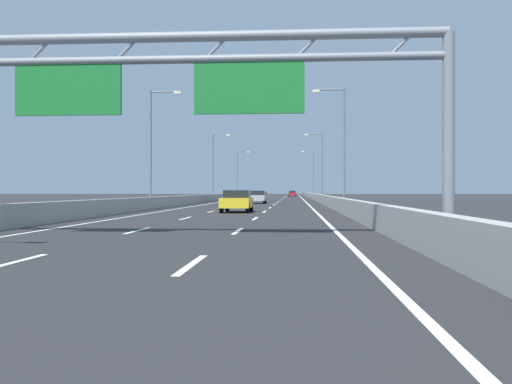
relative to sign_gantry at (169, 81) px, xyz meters
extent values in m
plane|color=#262628|center=(0.10, 81.05, -4.84)|extent=(260.00, 260.00, 0.00)
cube|color=white|center=(-1.70, -6.45, -4.84)|extent=(0.16, 3.00, 0.01)
cube|color=white|center=(-1.70, 2.55, -4.84)|extent=(0.16, 3.00, 0.01)
cube|color=white|center=(-1.70, 11.55, -4.84)|extent=(0.16, 3.00, 0.01)
cube|color=white|center=(-1.70, 20.55, -4.84)|extent=(0.16, 3.00, 0.01)
cube|color=white|center=(-1.70, 29.55, -4.84)|extent=(0.16, 3.00, 0.01)
cube|color=white|center=(-1.70, 38.55, -4.84)|extent=(0.16, 3.00, 0.01)
cube|color=white|center=(-1.70, 47.55, -4.84)|extent=(0.16, 3.00, 0.01)
cube|color=white|center=(-1.70, 56.55, -4.84)|extent=(0.16, 3.00, 0.01)
cube|color=white|center=(-1.70, 65.55, -4.84)|extent=(0.16, 3.00, 0.01)
cube|color=white|center=(-1.70, 74.55, -4.84)|extent=(0.16, 3.00, 0.01)
cube|color=white|center=(-1.70, 83.55, -4.84)|extent=(0.16, 3.00, 0.01)
cube|color=white|center=(-1.70, 92.55, -4.84)|extent=(0.16, 3.00, 0.01)
cube|color=white|center=(-1.70, 101.55, -4.84)|extent=(0.16, 3.00, 0.01)
cube|color=white|center=(-1.70, 110.55, -4.84)|extent=(0.16, 3.00, 0.01)
cube|color=white|center=(-1.70, 119.55, -4.84)|extent=(0.16, 3.00, 0.01)
cube|color=white|center=(-1.70, 128.55, -4.84)|extent=(0.16, 3.00, 0.01)
cube|color=white|center=(-1.70, 137.55, -4.84)|extent=(0.16, 3.00, 0.01)
cube|color=white|center=(1.90, -6.45, -4.84)|extent=(0.16, 3.00, 0.01)
cube|color=white|center=(1.90, 2.55, -4.84)|extent=(0.16, 3.00, 0.01)
cube|color=white|center=(1.90, 11.55, -4.84)|extent=(0.16, 3.00, 0.01)
cube|color=white|center=(1.90, 20.55, -4.84)|extent=(0.16, 3.00, 0.01)
cube|color=white|center=(1.90, 29.55, -4.84)|extent=(0.16, 3.00, 0.01)
cube|color=white|center=(1.90, 38.55, -4.84)|extent=(0.16, 3.00, 0.01)
cube|color=white|center=(1.90, 47.55, -4.84)|extent=(0.16, 3.00, 0.01)
cube|color=white|center=(1.90, 56.55, -4.84)|extent=(0.16, 3.00, 0.01)
cube|color=white|center=(1.90, 65.55, -4.84)|extent=(0.16, 3.00, 0.01)
cube|color=white|center=(1.90, 74.55, -4.84)|extent=(0.16, 3.00, 0.01)
cube|color=white|center=(1.90, 83.55, -4.84)|extent=(0.16, 3.00, 0.01)
cube|color=white|center=(1.90, 92.55, -4.84)|extent=(0.16, 3.00, 0.01)
cube|color=white|center=(1.90, 101.55, -4.84)|extent=(0.16, 3.00, 0.01)
cube|color=white|center=(1.90, 110.55, -4.84)|extent=(0.16, 3.00, 0.01)
cube|color=white|center=(1.90, 119.55, -4.84)|extent=(0.16, 3.00, 0.01)
cube|color=white|center=(1.90, 128.55, -4.84)|extent=(0.16, 3.00, 0.01)
cube|color=white|center=(1.90, 137.55, -4.84)|extent=(0.16, 3.00, 0.01)
cube|color=white|center=(-5.15, 69.05, -4.84)|extent=(0.16, 176.00, 0.01)
cube|color=white|center=(5.35, 69.05, -4.84)|extent=(0.16, 176.00, 0.01)
cube|color=#9E9E99|center=(-6.80, 91.05, -4.37)|extent=(0.45, 220.00, 0.95)
cube|color=#9E9E99|center=(7.00, 91.05, -4.37)|extent=(0.45, 220.00, 0.95)
cylinder|color=gray|center=(8.51, 0.00, -1.74)|extent=(0.36, 0.36, 6.20)
cylinder|color=gray|center=(0.10, 0.00, 1.36)|extent=(16.82, 0.32, 0.32)
cylinder|color=gray|center=(0.10, 0.00, 0.66)|extent=(16.82, 0.26, 0.26)
cylinder|color=gray|center=(-4.11, 0.00, 1.01)|extent=(0.74, 0.10, 0.74)
cylinder|color=gray|center=(-1.30, 0.00, 1.01)|extent=(0.74, 0.10, 0.74)
cylinder|color=gray|center=(1.50, 0.00, 1.01)|extent=(0.74, 0.10, 0.74)
cylinder|color=gray|center=(4.31, 0.00, 1.01)|extent=(0.74, 0.10, 0.74)
cylinder|color=gray|center=(7.11, 0.00, 1.01)|extent=(0.74, 0.10, 0.74)
cube|color=#19752D|center=(-3.20, 0.00, -0.24)|extent=(3.40, 0.12, 1.60)
cube|color=#19752D|center=(2.50, 0.00, -0.24)|extent=(3.40, 0.12, 1.60)
cylinder|color=slate|center=(-7.60, 27.31, -0.09)|extent=(0.20, 0.20, 9.50)
cylinder|color=slate|center=(-6.50, 27.31, 4.51)|extent=(2.20, 0.12, 0.12)
cube|color=#F2EAC6|center=(-5.40, 27.31, 4.41)|extent=(0.56, 0.28, 0.20)
cylinder|color=slate|center=(7.80, 27.31, -0.09)|extent=(0.20, 0.20, 9.50)
cylinder|color=slate|center=(6.70, 27.31, 4.51)|extent=(2.20, 0.12, 0.12)
cube|color=#F2EAC6|center=(5.60, 27.31, 4.41)|extent=(0.56, 0.28, 0.20)
cylinder|color=slate|center=(-7.60, 62.08, -0.09)|extent=(0.20, 0.20, 9.50)
cylinder|color=slate|center=(-6.50, 62.08, 4.51)|extent=(2.20, 0.12, 0.12)
cube|color=#F2EAC6|center=(-5.40, 62.08, 4.41)|extent=(0.56, 0.28, 0.20)
cylinder|color=slate|center=(7.80, 62.08, -0.09)|extent=(0.20, 0.20, 9.50)
cylinder|color=slate|center=(6.70, 62.08, 4.51)|extent=(2.20, 0.12, 0.12)
cube|color=#F2EAC6|center=(5.60, 62.08, 4.41)|extent=(0.56, 0.28, 0.20)
cylinder|color=slate|center=(-7.60, 96.86, -0.09)|extent=(0.20, 0.20, 9.50)
cylinder|color=slate|center=(-6.50, 96.86, 4.51)|extent=(2.20, 0.12, 0.12)
cube|color=#F2EAC6|center=(-5.40, 96.86, 4.41)|extent=(0.56, 0.28, 0.20)
cylinder|color=slate|center=(7.80, 96.86, -0.09)|extent=(0.20, 0.20, 9.50)
cylinder|color=slate|center=(6.70, 96.86, 4.51)|extent=(2.20, 0.12, 0.12)
cube|color=#F2EAC6|center=(5.60, 96.86, 4.41)|extent=(0.56, 0.28, 0.20)
cube|color=#2347AD|center=(-3.55, 49.92, -4.22)|extent=(1.76, 4.36, 0.61)
cube|color=black|center=(-3.55, 49.60, -3.66)|extent=(1.55, 1.84, 0.52)
cylinder|color=black|center=(-4.32, 51.55, -4.52)|extent=(0.22, 0.64, 0.64)
cylinder|color=black|center=(-2.78, 51.55, -4.52)|extent=(0.22, 0.64, 0.64)
cylinder|color=black|center=(-4.32, 48.30, -4.52)|extent=(0.22, 0.64, 0.64)
cylinder|color=black|center=(-2.78, 48.30, -4.52)|extent=(0.22, 0.64, 0.64)
cube|color=orange|center=(-3.72, 64.81, -4.18)|extent=(1.82, 4.46, 0.68)
cube|color=black|center=(-3.72, 65.19, -3.63)|extent=(1.61, 2.12, 0.42)
cylinder|color=black|center=(-4.52, 66.49, -4.52)|extent=(0.22, 0.64, 0.64)
cylinder|color=black|center=(-2.92, 66.49, -4.52)|extent=(0.22, 0.64, 0.64)
cylinder|color=black|center=(-4.52, 63.12, -4.52)|extent=(0.22, 0.64, 0.64)
cylinder|color=black|center=(-2.92, 63.12, -4.52)|extent=(0.22, 0.64, 0.64)
cube|color=#A8ADB2|center=(-0.12, 44.75, -4.22)|extent=(1.75, 4.67, 0.61)
cube|color=black|center=(-0.12, 44.34, -3.67)|extent=(1.54, 1.93, 0.48)
cylinder|color=black|center=(-0.88, 46.54, -4.52)|extent=(0.22, 0.64, 0.64)
cylinder|color=black|center=(0.65, 46.54, -4.52)|extent=(0.22, 0.64, 0.64)
cylinder|color=black|center=(-0.88, 42.97, -4.52)|extent=(0.22, 0.64, 0.64)
cylinder|color=black|center=(0.65, 42.97, -4.52)|extent=(0.22, 0.64, 0.64)
cube|color=red|center=(3.53, 115.55, -4.22)|extent=(1.76, 4.53, 0.61)
cube|color=black|center=(3.53, 115.50, -3.71)|extent=(1.55, 2.17, 0.42)
cylinder|color=black|center=(2.76, 117.26, -4.52)|extent=(0.22, 0.64, 0.64)
cylinder|color=black|center=(4.30, 117.26, -4.52)|extent=(0.22, 0.64, 0.64)
cylinder|color=black|center=(2.76, 113.83, -4.52)|extent=(0.22, 0.64, 0.64)
cylinder|color=black|center=(4.30, 113.83, -4.52)|extent=(0.22, 0.64, 0.64)
cube|color=yellow|center=(0.12, 19.85, -4.21)|extent=(1.89, 4.19, 0.64)
cube|color=black|center=(0.12, 19.96, -3.64)|extent=(1.66, 1.85, 0.50)
cylinder|color=black|center=(-0.71, 21.40, -4.52)|extent=(0.22, 0.64, 0.64)
cylinder|color=black|center=(0.96, 21.40, -4.52)|extent=(0.22, 0.64, 0.64)
cylinder|color=black|center=(-0.71, 18.31, -4.52)|extent=(0.22, 0.64, 0.64)
cylinder|color=black|center=(0.96, 18.31, -4.52)|extent=(0.22, 0.64, 0.64)
camera|label=1|loc=(3.88, -17.29, -3.40)|focal=39.66mm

